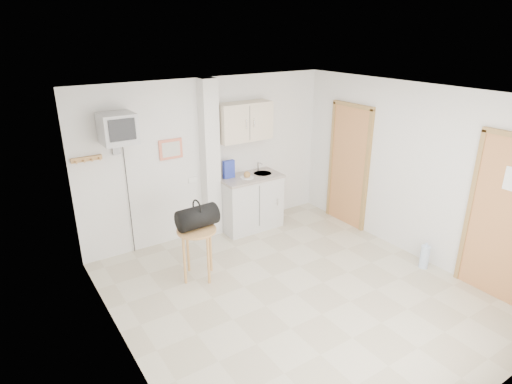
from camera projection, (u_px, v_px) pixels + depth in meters
ground at (296, 294)px, 5.47m from camera, size 4.50×4.50×0.00m
room_envelope at (311, 175)px, 5.11m from camera, size 4.24×4.54×2.55m
kitchenette at (249, 182)px, 7.03m from camera, size 1.03×0.58×2.10m
crt_television at (118, 129)px, 5.60m from camera, size 0.44×0.45×2.15m
round_table at (197, 238)px, 5.63m from camera, size 0.52×0.52×0.72m
duffel_bag at (197, 217)px, 5.59m from camera, size 0.54×0.32×0.39m
water_bottle at (425, 257)px, 6.01m from camera, size 0.13×0.13×0.38m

